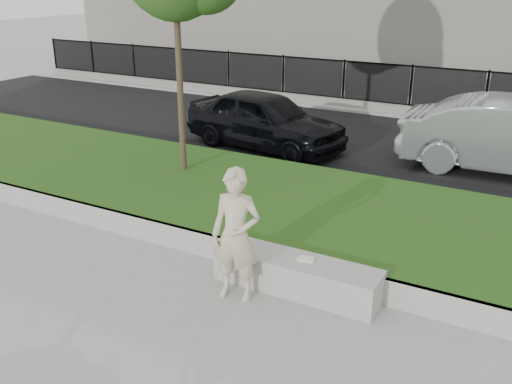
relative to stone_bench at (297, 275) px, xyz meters
The scene contains 10 objects.
ground 1.17m from the stone_bench, 135.38° to the right, with size 90.00×90.00×0.00m, color gray.
grass_bank 2.35m from the stone_bench, 110.23° to the left, with size 34.00×4.00×0.40m, color #11390E.
grass_kerb 0.85m from the stone_bench, 163.51° to the left, with size 34.00×0.08×0.40m, color gray.
street 7.75m from the stone_bench, 96.01° to the left, with size 34.00×7.00×0.04m, color black.
far_pavement 12.23m from the stone_bench, 93.80° to the left, with size 34.00×3.00×0.12m, color gray.
iron_fence 11.23m from the stone_bench, 94.14° to the left, with size 32.00×0.30×1.50m.
stone_bench is the anchor object (origin of this frame).
man 1.10m from the stone_bench, 139.97° to the right, with size 0.68×0.45×1.87m, color beige.
book 0.29m from the stone_bench, 22.85° to the left, with size 0.22×0.16×0.03m, color white.
car_dark 6.99m from the stone_bench, 121.91° to the left, with size 1.72×4.26×1.45m, color black.
Camera 1 is at (3.75, -5.66, 4.23)m, focal length 40.00 mm.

